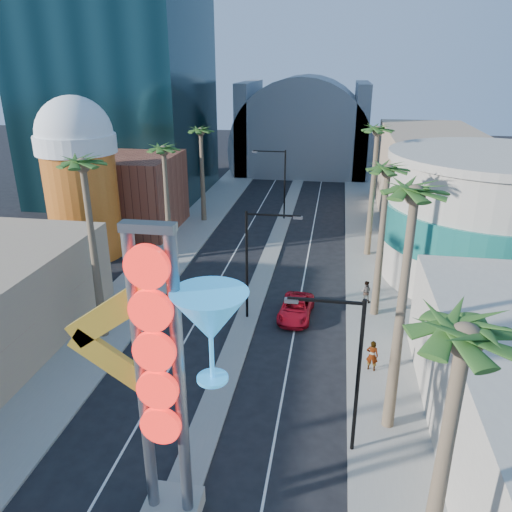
{
  "coord_description": "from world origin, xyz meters",
  "views": [
    {
      "loc": [
        5.73,
        -11.06,
        17.28
      ],
      "look_at": [
        0.6,
        20.28,
        4.73
      ],
      "focal_mm": 35.0,
      "sensor_mm": 36.0,
      "label": 1
    }
  ],
  "objects_px": {
    "red_pickup": "(296,309)",
    "pedestrian_a": "(372,355)",
    "neon_sign": "(182,368)",
    "pedestrian_b": "(366,292)"
  },
  "relations": [
    {
      "from": "pedestrian_a",
      "to": "pedestrian_b",
      "type": "xyz_separation_m",
      "value": [
        -0.01,
        8.98,
        -0.11
      ]
    },
    {
      "from": "neon_sign",
      "to": "pedestrian_b",
      "type": "distance_m",
      "value": 22.98
    },
    {
      "from": "neon_sign",
      "to": "pedestrian_b",
      "type": "relative_size",
      "value": 7.29
    },
    {
      "from": "red_pickup",
      "to": "pedestrian_b",
      "type": "bearing_deg",
      "value": 33.85
    },
    {
      "from": "red_pickup",
      "to": "pedestrian_a",
      "type": "height_order",
      "value": "pedestrian_a"
    },
    {
      "from": "red_pickup",
      "to": "pedestrian_b",
      "type": "relative_size",
      "value": 2.79
    },
    {
      "from": "red_pickup",
      "to": "pedestrian_a",
      "type": "distance_m",
      "value": 7.86
    },
    {
      "from": "neon_sign",
      "to": "red_pickup",
      "type": "bearing_deg",
      "value": 81.69
    },
    {
      "from": "red_pickup",
      "to": "pedestrian_a",
      "type": "bearing_deg",
      "value": -47.08
    },
    {
      "from": "red_pickup",
      "to": "pedestrian_a",
      "type": "relative_size",
      "value": 2.49
    }
  ]
}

